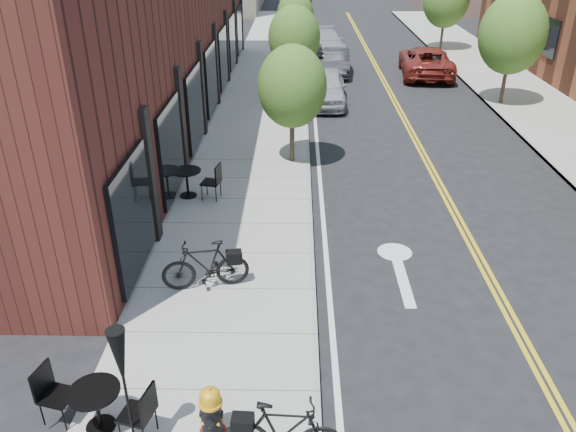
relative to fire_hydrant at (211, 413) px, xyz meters
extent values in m
plane|color=black|center=(1.70, 2.44, -0.58)|extent=(120.00, 120.00, 0.00)
cube|color=#9E9B93|center=(-0.30, 12.44, -0.52)|extent=(4.00, 70.00, 0.12)
cube|color=#451B16|center=(-4.80, 16.44, 2.92)|extent=(5.00, 28.00, 7.00)
cylinder|color=#382B1E|center=(1.10, 11.44, 0.35)|extent=(0.16, 0.16, 1.61)
ellipsoid|color=#31591C|center=(1.10, 11.44, 2.03)|extent=(2.20, 2.20, 2.64)
cylinder|color=#382B1E|center=(1.10, 19.44, 0.38)|extent=(0.16, 0.16, 1.68)
ellipsoid|color=#31591C|center=(1.10, 19.44, 2.14)|extent=(2.30, 2.30, 2.76)
cylinder|color=#382B1E|center=(1.10, 27.44, 0.33)|extent=(0.16, 0.16, 1.57)
ellipsoid|color=#31591C|center=(1.10, 27.44, 1.96)|extent=(2.10, 2.10, 2.52)
cylinder|color=#382B1E|center=(1.10, 35.44, 0.40)|extent=(0.16, 0.16, 1.71)
cylinder|color=#382B1E|center=(10.30, 18.44, 0.45)|extent=(0.16, 0.16, 1.82)
ellipsoid|color=#31591C|center=(10.30, 18.44, 2.48)|extent=(2.80, 2.80, 3.36)
cylinder|color=#382B1E|center=(10.30, 30.44, 0.45)|extent=(0.16, 0.16, 1.82)
cylinder|color=black|center=(0.00, 0.00, -0.11)|extent=(0.34, 0.34, 0.63)
cylinder|color=gold|center=(0.00, 0.00, 0.21)|extent=(0.38, 0.38, 0.04)
cylinder|color=gold|center=(0.00, 0.00, 0.30)|extent=(0.33, 0.33, 0.15)
ellipsoid|color=gold|center=(0.00, 0.00, 0.38)|extent=(0.32, 0.32, 0.18)
cylinder|color=gold|center=(0.00, 0.00, 0.48)|extent=(0.05, 0.05, 0.06)
imported|color=black|center=(-0.67, 3.98, 0.11)|extent=(1.95, 0.89, 1.13)
imported|color=black|center=(1.12, -0.42, 0.08)|extent=(1.82, 0.60, 1.08)
cylinder|color=black|center=(-1.79, 0.11, -0.44)|extent=(0.56, 0.56, 0.03)
cylinder|color=black|center=(-1.79, 0.11, -0.08)|extent=(0.08, 0.08, 0.74)
cylinder|color=black|center=(-1.79, 0.11, 0.30)|extent=(0.97, 0.97, 0.03)
cylinder|color=black|center=(-1.90, 8.59, -0.44)|extent=(0.57, 0.57, 0.03)
cylinder|color=black|center=(-1.90, 8.59, -0.06)|extent=(0.08, 0.08, 0.78)
cylinder|color=black|center=(-1.90, 8.59, 0.34)|extent=(0.99, 0.99, 0.03)
cylinder|color=black|center=(-1.13, -0.31, 0.67)|extent=(0.04, 0.04, 2.20)
cone|color=black|center=(-1.13, -0.31, 1.34)|extent=(0.27, 0.27, 0.97)
imported|color=#A8AAB0|center=(2.51, 18.51, 0.17)|extent=(1.94, 4.47, 1.50)
imported|color=black|center=(3.30, 24.06, 0.06)|extent=(1.52, 3.94, 1.28)
imported|color=#9D9DA1|center=(3.07, 30.04, 0.06)|extent=(2.33, 4.60, 1.28)
imported|color=maroon|center=(8.00, 23.81, 0.18)|extent=(3.02, 5.68, 1.52)
camera|label=1|loc=(1.28, -6.16, 6.62)|focal=35.00mm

